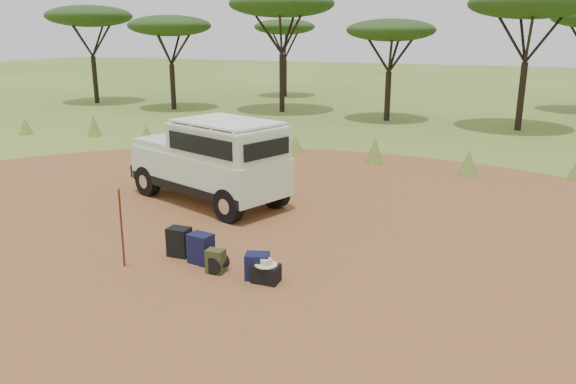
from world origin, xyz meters
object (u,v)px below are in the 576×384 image
at_px(safari_vehicle, 212,162).
at_px(hard_case, 266,274).
at_px(backpack_black, 179,242).
at_px(duffel_navy, 257,266).
at_px(backpack_navy, 201,249).
at_px(walking_staff, 122,229).
at_px(backpack_olive, 216,261).

height_order(safari_vehicle, hard_case, safari_vehicle).
bearing_deg(backpack_black, safari_vehicle, 108.29).
relative_size(backpack_black, duffel_navy, 1.23).
bearing_deg(safari_vehicle, duffel_navy, -30.60).
bearing_deg(hard_case, backpack_navy, 167.76).
relative_size(walking_staff, hard_case, 3.50).
bearing_deg(backpack_olive, walking_staff, -165.34).
height_order(backpack_black, backpack_olive, backpack_black).
bearing_deg(backpack_black, backpack_olive, -23.69).
bearing_deg(duffel_navy, backpack_black, 151.13).
height_order(backpack_black, backpack_navy, backpack_navy).
distance_m(backpack_olive, duffel_navy, 0.80).
bearing_deg(walking_staff, backpack_navy, -7.13).
relative_size(backpack_navy, hard_case, 1.26).
bearing_deg(backpack_navy, walking_staff, -136.00).
height_order(backpack_olive, hard_case, backpack_olive).
bearing_deg(backpack_navy, duffel_navy, -0.60).
xyz_separation_m(backpack_navy, backpack_olive, (0.48, -0.27, -0.07)).
bearing_deg(duffel_navy, backpack_navy, 152.56).
distance_m(safari_vehicle, backpack_olive, 4.47).
height_order(safari_vehicle, backpack_olive, safari_vehicle).
height_order(safari_vehicle, backpack_black, safari_vehicle).
xyz_separation_m(walking_staff, duffel_navy, (2.39, 0.63, -0.55)).
bearing_deg(backpack_black, backpack_navy, -15.69).
bearing_deg(hard_case, duffel_navy, 157.96).
height_order(walking_staff, backpack_olive, walking_staff).
bearing_deg(backpack_navy, backpack_olive, -21.62).
bearing_deg(backpack_navy, backpack_black, 174.82).
distance_m(walking_staff, hard_case, 2.72).
height_order(safari_vehicle, backpack_navy, safari_vehicle).
distance_m(backpack_navy, duffel_navy, 1.29).
distance_m(backpack_navy, hard_case, 1.51).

